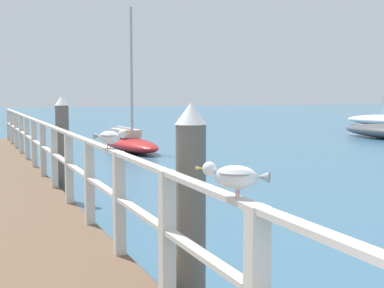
{
  "coord_description": "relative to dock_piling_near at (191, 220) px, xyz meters",
  "views": [
    {
      "loc": [
        -0.15,
        -0.5,
        2.32
      ],
      "look_at": [
        3.0,
        7.3,
        1.53
      ],
      "focal_mm": 53.38,
      "sensor_mm": 36.0,
      "label": 1
    }
  ],
  "objects": [
    {
      "name": "dock_piling_near",
      "position": [
        0.0,
        0.0,
        0.0
      ],
      "size": [
        0.29,
        0.29,
        2.21
      ],
      "color": "#6B6056",
      "rests_on": "ground_plane"
    },
    {
      "name": "pier_railing",
      "position": [
        -0.38,
        6.65,
        0.1
      ],
      "size": [
        0.12,
        20.52,
        1.14
      ],
      "color": "beige",
      "rests_on": "pier_deck"
    },
    {
      "name": "boat_4",
      "position": [
        4.01,
        16.3,
        -0.77
      ],
      "size": [
        1.68,
        4.76,
        5.42
      ],
      "rotation": [
        0.0,
        0.0,
        3.22
      ],
      "color": "red",
      "rests_on": "ground_plane"
    },
    {
      "name": "seagull_background",
      "position": [
        -0.37,
        1.55,
        0.68
      ],
      "size": [
        0.35,
        0.39,
        0.21
      ],
      "rotation": [
        0.0,
        0.0,
        3.85
      ],
      "color": "white",
      "rests_on": "pier_railing"
    },
    {
      "name": "dock_piling_far",
      "position": [
        0.0,
        7.25,
        0.0
      ],
      "size": [
        0.29,
        0.29,
        2.21
      ],
      "color": "#6B6056",
      "rests_on": "ground_plane"
    },
    {
      "name": "seagull_foreground",
      "position": [
        -0.39,
        -1.7,
        0.68
      ],
      "size": [
        0.38,
        0.35,
        0.21
      ],
      "rotation": [
        0.0,
        0.0,
        0.83
      ],
      "color": "white",
      "rests_on": "pier_railing"
    }
  ]
}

